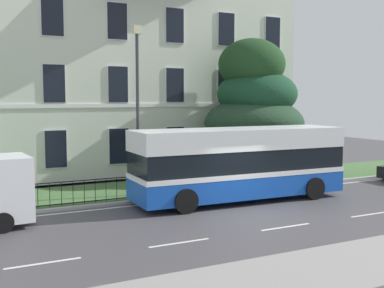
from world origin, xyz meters
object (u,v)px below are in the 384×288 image
(evergreen_tree, at_px, (254,118))
(single_decker_bus, at_px, (240,163))
(street_lamp_post, at_px, (138,100))
(georgian_townhouse, at_px, (114,65))

(evergreen_tree, height_order, single_decker_bus, evergreen_tree)
(single_decker_bus, xyz_separation_m, street_lamp_post, (-3.62, 2.52, 2.66))
(georgian_townhouse, bearing_deg, evergreen_tree, -56.41)
(georgian_townhouse, xyz_separation_m, single_decker_bus, (1.45, -12.27, -4.76))
(georgian_townhouse, distance_m, evergreen_tree, 9.86)
(georgian_townhouse, bearing_deg, street_lamp_post, -102.53)
(single_decker_bus, height_order, street_lamp_post, street_lamp_post)
(evergreen_tree, distance_m, street_lamp_post, 7.67)
(georgian_townhouse, xyz_separation_m, street_lamp_post, (-2.17, -9.76, -2.10))
(single_decker_bus, bearing_deg, georgian_townhouse, 98.53)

